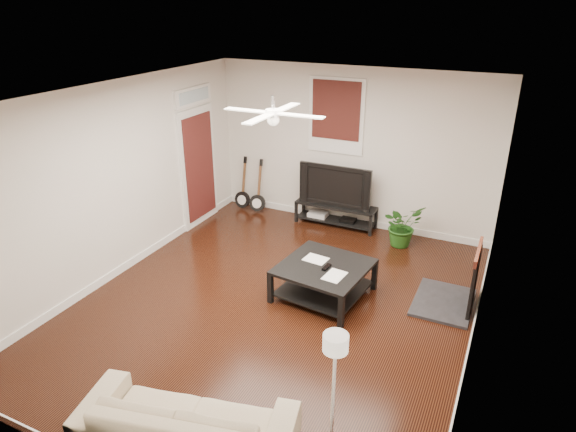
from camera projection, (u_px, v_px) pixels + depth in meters
name	position (u px, v px, depth m)	size (l,w,h in m)	color
room	(274.00, 209.00, 6.25)	(5.01, 6.01, 2.81)	black
brick_accent	(494.00, 214.00, 6.10)	(0.02, 2.20, 2.80)	brown
fireplace	(459.00, 276.00, 6.59)	(0.80, 1.10, 0.92)	black
window_back	(336.00, 116.00, 8.61)	(1.00, 0.06, 1.30)	#34130E
door_left	(198.00, 156.00, 8.84)	(0.08, 1.00, 2.50)	white
tv_stand	(336.00, 215.00, 9.10)	(1.46, 0.39, 0.41)	black
tv	(337.00, 184.00, 8.88)	(1.31, 0.17, 0.75)	black
coffee_table	(324.00, 280.00, 6.93)	(1.13, 1.13, 0.47)	black
sofa	(187.00, 421.00, 4.56)	(1.98, 0.77, 0.58)	tan
floor_lamp	(332.00, 419.00, 3.90)	(0.27, 0.27, 1.62)	silver
potted_plant	(402.00, 225.00, 8.31)	(0.64, 0.56, 0.71)	#1F5217
guitar_left	(242.00, 184.00, 9.70)	(0.32, 0.22, 1.03)	black
guitar_right	(257.00, 187.00, 9.54)	(0.32, 0.22, 1.03)	black
ceiling_fan	(273.00, 113.00, 5.77)	(1.24, 1.24, 0.32)	white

